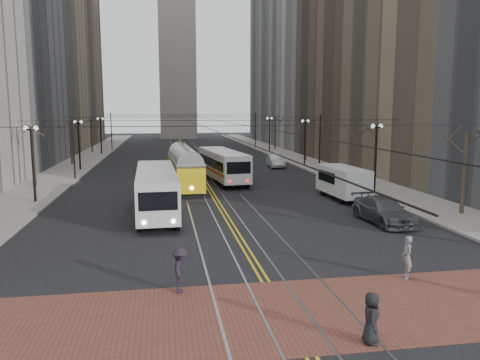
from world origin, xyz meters
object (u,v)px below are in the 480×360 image
object	(u,v)px
streetcar	(184,171)
pedestrian_d	(180,270)
transit_bus	(156,192)
rear_bus	(223,166)
cargo_van	(343,183)
pedestrian_a	(371,318)
sedan_grey	(241,171)
pedestrian_b	(407,257)
sedan_silver	(276,161)
sedan_parked	(383,210)

from	to	relation	value
streetcar	pedestrian_d	world-z (taller)	streetcar
transit_bus	rear_bus	bearing A→B (deg)	63.80
cargo_van	pedestrian_a	distance (m)	23.78
pedestrian_a	rear_bus	bearing A→B (deg)	20.32
sedan_grey	pedestrian_b	bearing A→B (deg)	-83.86
sedan_grey	pedestrian_d	distance (m)	31.54
rear_bus	pedestrian_a	distance (m)	33.33
streetcar	sedan_silver	bearing A→B (deg)	45.80
sedan_parked	pedestrian_d	world-z (taller)	pedestrian_d
streetcar	sedan_grey	distance (m)	8.04
pedestrian_d	sedan_grey	bearing A→B (deg)	-8.94
cargo_van	sedan_grey	bearing A→B (deg)	110.51
transit_bus	sedan_silver	distance (m)	28.34
cargo_van	sedan_parked	xyz separation A→B (m)	(-0.50, -8.03, -0.48)
sedan_silver	pedestrian_d	world-z (taller)	pedestrian_d
sedan_parked	pedestrian_a	xyz separation A→B (m)	(-7.48, -14.36, 0.02)
sedan_parked	pedestrian_b	world-z (taller)	pedestrian_b
sedan_grey	pedestrian_b	xyz separation A→B (m)	(1.92, -30.63, 0.25)
transit_bus	streetcar	bearing A→B (deg)	75.98
pedestrian_a	sedan_silver	bearing A→B (deg)	9.95
sedan_grey	pedestrian_b	distance (m)	30.69
pedestrian_a	pedestrian_b	world-z (taller)	pedestrian_b
sedan_grey	pedestrian_d	bearing A→B (deg)	-101.19
transit_bus	pedestrian_d	xyz separation A→B (m)	(1.06, -14.36, -0.62)
streetcar	sedan_parked	world-z (taller)	streetcar
transit_bus	cargo_van	distance (m)	14.87
streetcar	sedan_parked	bearing A→B (deg)	-56.70
pedestrian_d	cargo_van	bearing A→B (deg)	-33.00
sedan_silver	cargo_van	bearing A→B (deg)	-85.34
streetcar	sedan_silver	size ratio (longest dim) A/B	2.55
rear_bus	sedan_parked	bearing A→B (deg)	-74.36
rear_bus	sedan_grey	world-z (taller)	rear_bus
rear_bus	pedestrian_b	world-z (taller)	rear_bus
streetcar	transit_bus	bearing A→B (deg)	-104.79
pedestrian_b	rear_bus	bearing A→B (deg)	-161.73
sedan_parked	sedan_grey	bearing A→B (deg)	101.36
sedan_parked	cargo_van	bearing A→B (deg)	83.30
pedestrian_a	sedan_grey	bearing A→B (deg)	16.76
cargo_van	pedestrian_b	world-z (taller)	cargo_van
pedestrian_b	cargo_van	bearing A→B (deg)	176.79
pedestrian_b	pedestrian_d	bearing A→B (deg)	-80.00
sedan_parked	pedestrian_a	world-z (taller)	pedestrian_a
sedan_grey	sedan_parked	world-z (taller)	sedan_parked
cargo_van	sedan_grey	world-z (taller)	cargo_van
sedan_parked	pedestrian_b	distance (m)	10.03
transit_bus	sedan_grey	size ratio (longest dim) A/B	3.12
pedestrian_b	sedan_grey	bearing A→B (deg)	-166.42
streetcar	rear_bus	xyz separation A→B (m)	(3.93, 2.83, 0.06)
sedan_parked	pedestrian_b	xyz separation A→B (m)	(-3.58, -9.36, 0.13)
sedan_grey	pedestrian_a	bearing A→B (deg)	-90.62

